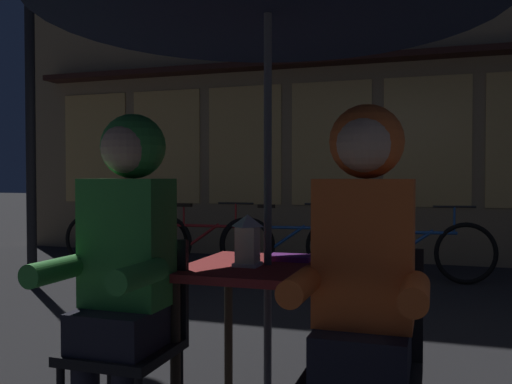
% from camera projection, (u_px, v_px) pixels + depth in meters
% --- Properties ---
extents(cafe_table, '(0.72, 0.72, 0.74)m').
position_uv_depth(cafe_table, '(268.00, 287.00, 2.47)').
color(cafe_table, maroon).
rests_on(cafe_table, ground_plane).
extents(lantern, '(0.11, 0.11, 0.23)m').
position_uv_depth(lantern, '(248.00, 239.00, 2.43)').
color(lantern, white).
rests_on(lantern, cafe_table).
extents(chair_left, '(0.40, 0.40, 0.87)m').
position_uv_depth(chair_left, '(132.00, 332.00, 2.27)').
color(chair_left, black).
rests_on(chair_left, ground_plane).
extents(chair_right, '(0.40, 0.40, 0.87)m').
position_uv_depth(chair_right, '(365.00, 355.00, 1.98)').
color(chair_right, black).
rests_on(chair_right, ground_plane).
extents(person_left_hooded, '(0.45, 0.56, 1.40)m').
position_uv_depth(person_left_hooded, '(124.00, 249.00, 2.21)').
color(person_left_hooded, black).
rests_on(person_left_hooded, ground_plane).
extents(person_right_hooded, '(0.45, 0.56, 1.40)m').
position_uv_depth(person_right_hooded, '(363.00, 260.00, 1.91)').
color(person_right_hooded, black).
rests_on(person_right_hooded, ground_plane).
extents(shopfront_building, '(10.00, 0.93, 6.20)m').
position_uv_depth(shopfront_building, '(335.00, 40.00, 7.73)').
color(shopfront_building, '#937A56').
rests_on(shopfront_building, ground_plane).
extents(street_lamp, '(0.32, 0.32, 3.88)m').
position_uv_depth(street_lamp, '(29.00, 24.00, 5.63)').
color(street_lamp, black).
rests_on(street_lamp, ground_plane).
extents(bicycle_nearest, '(1.67, 0.24, 0.84)m').
position_uv_depth(bicycle_nearest, '(125.00, 239.00, 6.96)').
color(bicycle_nearest, black).
rests_on(bicycle_nearest, ground_plane).
extents(bicycle_second, '(1.68, 0.12, 0.84)m').
position_uv_depth(bicycle_second, '(205.00, 242.00, 6.65)').
color(bicycle_second, black).
rests_on(bicycle_second, ground_plane).
extents(bicycle_third, '(1.67, 0.30, 0.84)m').
position_uv_depth(bicycle_third, '(290.00, 244.00, 6.42)').
color(bicycle_third, black).
rests_on(bicycle_third, ground_plane).
extents(bicycle_fourth, '(1.66, 0.37, 0.84)m').
position_uv_depth(bicycle_fourth, '(416.00, 251.00, 5.84)').
color(bicycle_fourth, black).
rests_on(bicycle_fourth, ground_plane).
extents(book, '(0.20, 0.15, 0.02)m').
position_uv_depth(book, '(290.00, 258.00, 2.60)').
color(book, '#661E7A').
rests_on(book, cafe_table).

